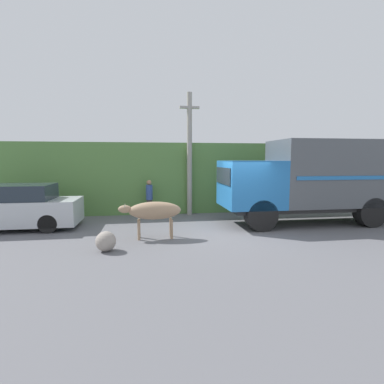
# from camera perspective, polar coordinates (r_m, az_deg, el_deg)

# --- Properties ---
(ground_plane) EXTENTS (60.00, 60.00, 0.00)m
(ground_plane) POSITION_cam_1_polar(r_m,az_deg,el_deg) (10.77, 8.20, -7.75)
(ground_plane) COLOR slate
(hillside_embankment) EXTENTS (32.00, 6.13, 3.37)m
(hillside_embankment) POSITION_cam_1_polar(r_m,az_deg,el_deg) (17.41, 1.45, 3.26)
(hillside_embankment) COLOR #568442
(hillside_embankment) RESTS_ON ground_plane
(building_backdrop) EXTENTS (4.44, 2.70, 3.35)m
(building_backdrop) POSITION_cam_1_polar(r_m,az_deg,el_deg) (15.76, -16.04, 2.73)
(building_backdrop) COLOR #B2BCAD
(building_backdrop) RESTS_ON ground_plane
(cargo_truck) EXTENTS (7.12, 2.34, 3.34)m
(cargo_truck) POSITION_cam_1_polar(r_m,az_deg,el_deg) (12.97, 22.39, 2.47)
(cargo_truck) COLOR #2D2D2D
(cargo_truck) RESTS_ON ground_plane
(brown_cow) EXTENTS (2.03, 0.59, 1.22)m
(brown_cow) POSITION_cam_1_polar(r_m,az_deg,el_deg) (9.88, -7.32, -3.63)
(brown_cow) COLOR #9E7F60
(brown_cow) RESTS_ON ground_plane
(parked_suv) EXTENTS (4.69, 1.85, 1.67)m
(parked_suv) POSITION_cam_1_polar(r_m,az_deg,el_deg) (12.91, -30.87, -2.60)
(parked_suv) COLOR silver
(parked_suv) RESTS_ON ground_plane
(pedestrian_on_hill) EXTENTS (0.31, 0.31, 1.67)m
(pedestrian_on_hill) POSITION_cam_1_polar(r_m,az_deg,el_deg) (13.68, -8.13, -0.79)
(pedestrian_on_hill) COLOR #38332D
(pedestrian_on_hill) RESTS_ON ground_plane
(utility_pole) EXTENTS (0.90, 0.23, 5.61)m
(utility_pole) POSITION_cam_1_polar(r_m,az_deg,el_deg) (13.94, -0.48, 7.58)
(utility_pole) COLOR #9E998E
(utility_pole) RESTS_ON ground_plane
(roadside_rock) EXTENTS (0.57, 0.57, 0.57)m
(roadside_rock) POSITION_cam_1_polar(r_m,az_deg,el_deg) (8.91, -16.10, -9.01)
(roadside_rock) COLOR gray
(roadside_rock) RESTS_ON ground_plane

